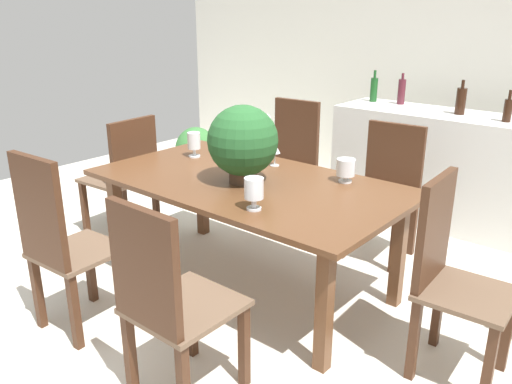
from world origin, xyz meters
name	(u,v)px	position (x,y,z in m)	size (l,w,h in m)	color
ground_plane	(258,279)	(0.00, 0.00, 0.00)	(7.04, 7.04, 0.00)	silver
back_wall	(432,58)	(0.00, 2.60, 1.30)	(6.40, 0.10, 2.60)	silver
dining_table	(248,192)	(0.00, -0.09, 0.66)	(1.97, 1.08, 0.74)	brown
chair_far_left	(290,158)	(-0.45, 0.96, 0.57)	(0.47, 0.44, 1.05)	#422616
chair_near_right	(167,298)	(0.44, -1.15, 0.55)	(0.44, 0.47, 1.01)	#422616
chair_far_right	(387,183)	(0.44, 0.95, 0.54)	(0.49, 0.46, 0.97)	#422616
chair_foot_end	(449,270)	(1.29, -0.10, 0.55)	(0.44, 0.44, 1.01)	#422616
chair_head_end	(126,171)	(-1.28, -0.09, 0.54)	(0.51, 0.51, 0.96)	#422616
chair_near_left	(60,239)	(-0.44, -1.15, 0.57)	(0.45, 0.46, 1.06)	#422616
flower_centerpiece	(243,142)	(0.00, -0.14, 0.99)	(0.43, 0.43, 0.48)	#4C3828
crystal_vase_left	(194,142)	(-0.65, 0.06, 0.85)	(0.09, 0.09, 0.18)	silver
crystal_vase_center_near	(254,190)	(0.35, -0.45, 0.85)	(0.10, 0.10, 0.18)	silver
crystal_vase_right	(346,168)	(0.48, 0.26, 0.82)	(0.11, 0.11, 0.15)	silver
wine_glass	(275,149)	(-0.07, 0.26, 0.85)	(0.08, 0.08, 0.16)	silver
kitchen_counter	(451,170)	(0.58, 1.83, 0.47)	(1.99, 0.59, 0.94)	silver
wine_bottle_tall	(508,110)	(0.96, 1.78, 1.03)	(0.06, 0.06, 0.24)	black
wine_bottle_dark	(374,89)	(-0.25, 1.95, 1.05)	(0.07, 0.07, 0.28)	#194C1E
wine_bottle_clear	(402,91)	(0.01, 1.98, 1.05)	(0.07, 0.07, 0.27)	#511E28
wine_bottle_amber	(461,101)	(0.58, 1.84, 1.05)	(0.08, 0.08, 0.28)	black
potted_plant_floor	(196,152)	(-1.91, 1.26, 0.31)	(0.44, 0.44, 0.58)	#423D38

